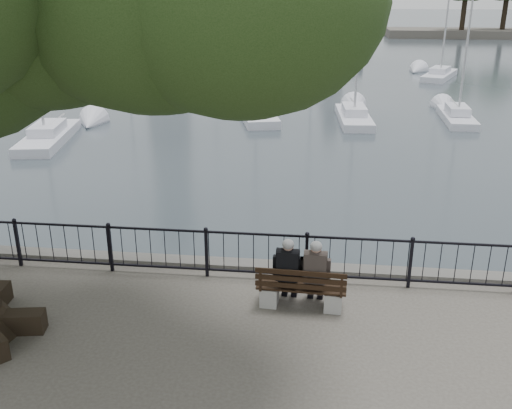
# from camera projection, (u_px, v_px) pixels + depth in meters

# --- Properties ---
(harbor) EXTENTS (260.00, 260.00, 1.20)m
(harbor) POSITION_uv_depth(u_px,v_px,m) (259.00, 288.00, 12.14)
(harbor) COLOR #4F4C49
(harbor) RESTS_ON ground
(railing) EXTENTS (22.06, 0.06, 1.00)m
(railing) POSITION_uv_depth(u_px,v_px,m) (256.00, 254.00, 11.30)
(railing) COLOR black
(railing) RESTS_ON ground
(bench) EXTENTS (1.64, 0.57, 0.86)m
(bench) POSITION_uv_depth(u_px,v_px,m) (301.00, 293.00, 10.36)
(bench) COLOR gray
(bench) RESTS_ON ground
(person_left) EXTENTS (0.41, 0.68, 1.36)m
(person_left) POSITION_uv_depth(u_px,v_px,m) (288.00, 273.00, 10.37)
(person_left) COLOR black
(person_left) RESTS_ON ground
(person_right) EXTENTS (0.41, 0.68, 1.36)m
(person_right) POSITION_uv_depth(u_px,v_px,m) (315.00, 275.00, 10.30)
(person_right) COLOR #2D2723
(person_right) RESTS_ON ground
(lion_monument) EXTENTS (5.58, 5.58, 8.33)m
(lion_monument) POSITION_uv_depth(u_px,v_px,m) (334.00, 38.00, 54.95)
(lion_monument) COLOR #4F4C49
(lion_monument) RESTS_ON ground
(sailboat_a) EXTENTS (2.60, 5.93, 9.81)m
(sailboat_a) POSITION_uv_depth(u_px,v_px,m) (49.00, 135.00, 25.66)
(sailboat_a) COLOR silver
(sailboat_a) RESTS_ON ground
(sailboat_b) EXTENTS (3.05, 6.11, 11.62)m
(sailboat_b) POSITION_uv_depth(u_px,v_px,m) (256.00, 112.00, 30.40)
(sailboat_b) COLOR silver
(sailboat_b) RESTS_ON ground
(sailboat_c) EXTENTS (1.86, 5.55, 10.94)m
(sailboat_c) POSITION_uv_depth(u_px,v_px,m) (354.00, 115.00, 29.62)
(sailboat_c) COLOR silver
(sailboat_c) RESTS_ON ground
(sailboat_d) EXTENTS (1.54, 5.01, 8.59)m
(sailboat_d) POSITION_uv_depth(u_px,v_px,m) (457.00, 116.00, 29.72)
(sailboat_d) COLOR silver
(sailboat_d) RESTS_ON ground
(sailboat_e) EXTENTS (3.16, 5.55, 11.20)m
(sailboat_e) POSITION_uv_depth(u_px,v_px,m) (131.00, 88.00, 37.53)
(sailboat_e) COLOR silver
(sailboat_e) RESTS_ON ground
(sailboat_f) EXTENTS (1.75, 6.00, 11.43)m
(sailboat_f) POSITION_uv_depth(u_px,v_px,m) (311.00, 85.00, 38.86)
(sailboat_f) COLOR silver
(sailboat_f) RESTS_ON ground
(sailboat_g) EXTENTS (3.71, 6.12, 10.39)m
(sailboat_g) POSITION_uv_depth(u_px,v_px,m) (440.00, 74.00, 43.92)
(sailboat_g) COLOR silver
(sailboat_g) RESTS_ON ground
(sailboat_h) EXTENTS (1.99, 5.55, 12.50)m
(sailboat_h) POSITION_uv_depth(u_px,v_px,m) (216.00, 69.00, 46.19)
(sailboat_h) COLOR silver
(sailboat_h) RESTS_ON ground
(far_shore) EXTENTS (30.00, 8.60, 9.18)m
(far_shore) POSITION_uv_depth(u_px,v_px,m) (503.00, 8.00, 79.11)
(far_shore) COLOR #49453E
(far_shore) RESTS_ON ground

